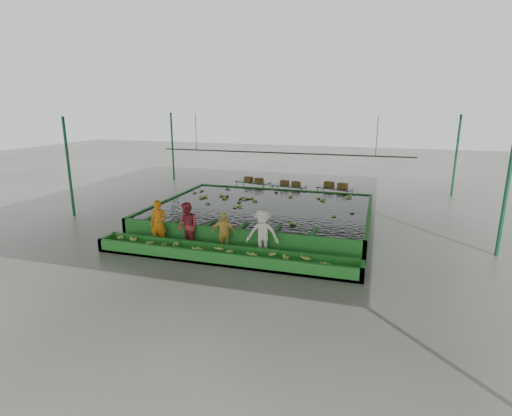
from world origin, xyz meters
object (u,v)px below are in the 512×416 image
(box_stack_mid, at_px, (290,185))
(box_stack_right, at_px, (336,188))
(sorting_trough, at_px, (223,255))
(worker_d, at_px, (263,234))
(box_stack_left, at_px, (254,182))
(packing_table_left, at_px, (253,189))
(flotation_tank, at_px, (262,214))
(worker_c, at_px, (224,233))
(worker_b, at_px, (188,226))
(worker_a, at_px, (158,223))
(packing_table_mid, at_px, (289,193))
(packing_table_right, at_px, (334,196))

(box_stack_mid, bearing_deg, box_stack_right, 3.05)
(sorting_trough, height_order, worker_d, worker_d)
(box_stack_left, xyz_separation_m, box_stack_mid, (2.32, -0.18, -0.05))
(worker_d, bearing_deg, box_stack_right, 73.17)
(box_stack_mid, bearing_deg, box_stack_left, 175.58)
(packing_table_left, height_order, box_stack_right, box_stack_right)
(flotation_tank, distance_m, packing_table_left, 5.63)
(flotation_tank, relative_size, packing_table_left, 4.65)
(sorting_trough, bearing_deg, worker_c, 109.38)
(worker_b, height_order, worker_d, worker_b)
(worker_a, height_order, worker_d, worker_a)
(worker_b, bearing_deg, packing_table_left, 116.85)
(worker_d, bearing_deg, packing_table_mid, 89.58)
(packing_table_left, relative_size, packing_table_right, 1.05)
(worker_d, xyz_separation_m, box_stack_mid, (-0.99, 9.28, -0.00))
(worker_b, xyz_separation_m, packing_table_right, (4.67, 9.36, -0.48))
(packing_table_mid, distance_m, packing_table_right, 2.67)
(worker_c, relative_size, box_stack_right, 1.18)
(worker_a, xyz_separation_m, box_stack_left, (1.03, 9.46, 0.04))
(packing_table_left, relative_size, box_stack_mid, 1.78)
(worker_a, bearing_deg, packing_table_left, 73.17)
(box_stack_mid, bearing_deg, worker_c, -93.47)
(worker_a, bearing_deg, worker_c, -11.00)
(worker_c, height_order, box_stack_right, worker_c)
(worker_a, bearing_deg, worker_d, -11.00)
(worker_c, bearing_deg, packing_table_mid, 72.70)
(box_stack_left, bearing_deg, box_stack_mid, -4.42)
(flotation_tank, bearing_deg, worker_c, -93.74)
(box_stack_right, bearing_deg, packing_table_mid, -177.72)
(packing_table_mid, bearing_deg, sorting_trough, -91.23)
(box_stack_left, distance_m, box_stack_right, 4.96)
(packing_table_right, height_order, box_stack_left, box_stack_left)
(worker_c, xyz_separation_m, box_stack_right, (3.21, 9.42, 0.12))
(box_stack_mid, bearing_deg, packing_table_right, 1.76)
(packing_table_left, bearing_deg, box_stack_right, -1.22)
(box_stack_mid, xyz_separation_m, box_stack_right, (2.64, 0.14, -0.00))
(flotation_tank, bearing_deg, worker_b, -112.55)
(worker_b, relative_size, packing_table_mid, 0.92)
(worker_d, relative_size, box_stack_left, 1.50)
(box_stack_right, bearing_deg, worker_b, -116.56)
(flotation_tank, bearing_deg, box_stack_right, 60.27)
(worker_c, relative_size, worker_d, 0.87)
(worker_a, bearing_deg, box_stack_left, 72.79)
(packing_table_right, distance_m, box_stack_left, 4.95)
(worker_b, xyz_separation_m, packing_table_mid, (2.00, 9.31, -0.48))
(flotation_tank, xyz_separation_m, sorting_trough, (0.00, -5.10, -0.20))
(worker_a, xyz_separation_m, worker_d, (4.34, 0.00, -0.01))
(worker_c, bearing_deg, worker_d, -14.24)
(packing_table_mid, height_order, box_stack_right, box_stack_right)
(box_stack_left, relative_size, box_stack_right, 0.91)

